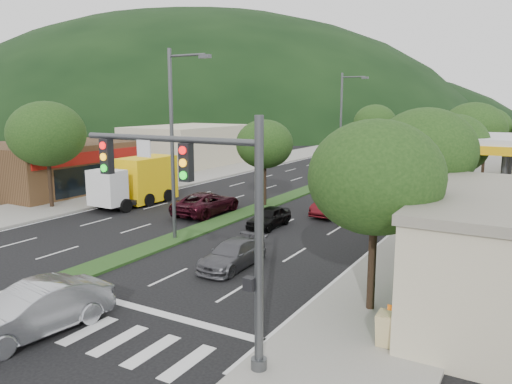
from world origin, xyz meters
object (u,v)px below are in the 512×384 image
Objects in this scene: car_queue_b at (233,254)px; sedan_silver at (35,310)px; tree_r_b at (425,151)px; tree_r_d at (473,130)px; motorhome at (440,163)px; tree_r_c at (452,145)px; tree_med_far at (375,123)px; streetlight_mid at (343,121)px; car_queue_d at (389,195)px; car_queue_a at (269,217)px; tree_r_a at (376,177)px; box_truck at (139,182)px; car_queue_c at (332,204)px; streetlight_near at (175,136)px; tree_r_e at (486,128)px; a_frame_sign at (388,327)px; suv_maroon at (207,203)px; traffic_signal at (208,202)px; tree_med_near at (265,144)px.

sedan_silver is at bearing -102.55° from car_queue_b.
tree_r_b is 0.97× the size of tree_r_d.
motorhome is at bearing 125.61° from tree_r_d.
tree_med_far is at bearing 116.57° from tree_r_c.
tree_r_b is 0.69× the size of streetlight_mid.
car_queue_d is at bearing 112.20° from tree_r_b.
tree_r_b is at bearing -90.00° from tree_r_d.
car_queue_d is (4.42, 10.00, 0.09)m from car_queue_a.
tree_r_b is at bearing 66.66° from sedan_silver.
tree_r_b is (-0.00, 8.00, 0.22)m from tree_r_a.
tree_med_far is 0.69× the size of streetlight_mid.
tree_r_d reaches higher than box_truck.
tree_r_c is 1.50× the size of car_queue_c.
car_queue_a is 10.93m from car_queue_d.
car_queue_a is at bearing 59.19° from streetlight_near.
tree_r_d is at bearing 61.80° from streetlight_near.
streetlight_mid reaches higher than tree_r_e.
tree_r_d is at bearing 90.43° from a_frame_sign.
streetlight_near reaches higher than car_queue_a.
sedan_silver is 0.52× the size of motorhome.
suv_maroon is 0.78× the size of box_truck.
car_queue_d is at bearing -53.97° from streetlight_mid.
streetlight_near reaches higher than car_queue_b.
sedan_silver is at bearing 124.03° from box_truck.
motorhome is (-0.03, 35.73, -2.72)m from traffic_signal.
tree_r_a is 12.48m from streetlight_near.
tree_r_c reaches higher than sedan_silver.
suv_maroon is 19.81m from a_frame_sign.
tree_med_far is at bearing -94.67° from suv_maroon.
tree_med_near reaches higher than sedan_silver.
suv_maroon is (-5.38, 16.92, -0.07)m from sedan_silver.
tree_med_far is at bearing 161.57° from tree_r_e.
tree_r_b is at bearing -60.13° from car_queue_d.
streetlight_near is at bearing -134.51° from tree_r_c.
tree_r_a is 11.88m from sedan_silver.
car_queue_b is at bearing 118.11° from traffic_signal.
tree_med_far is 1.40× the size of sedan_silver.
tree_med_near is 26.01m from tree_med_far.
streetlight_mid is at bearing 132.22° from tree_r_c.
streetlight_mid reaches higher than car_queue_b.
streetlight_near is at bearing -161.27° from tree_r_b.
tree_med_near reaches higher than car_queue_a.
streetlight_near is (-11.79, -4.00, 0.55)m from tree_r_b.
tree_med_far is 4.85× the size of a_frame_sign.
tree_r_b is at bearing -5.41° from car_queue_a.
streetlight_near is 7.41m from car_queue_b.
tree_r_d reaches higher than tree_r_a.
box_truck is at bearing 147.46° from car_queue_b.
traffic_signal is at bearing -65.20° from tree_med_near.
streetlight_near is 2.79× the size of car_queue_a.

